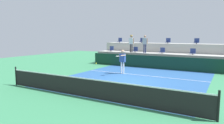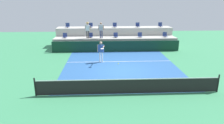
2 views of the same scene
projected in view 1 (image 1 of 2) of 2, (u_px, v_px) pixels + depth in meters
ground_plane at (128, 82)px, 12.88m from camera, size 40.00×40.00×0.00m
court_inner_paint at (134, 79)px, 13.74m from camera, size 9.00×10.00×0.01m
court_service_line at (142, 75)px, 14.94m from camera, size 9.00×0.06×0.00m
tennis_net at (90, 88)px, 9.37m from camera, size 10.48×0.08×1.07m
sponsor_backboard at (158, 62)px, 17.97m from camera, size 13.00×0.16×1.10m
seating_tier_lower at (162, 60)px, 19.08m from camera, size 13.00×1.80×1.25m
seating_tier_upper at (167, 54)px, 20.58m from camera, size 13.00×1.80×2.10m
stadium_chair_lower_far_left at (111, 49)px, 21.56m from camera, size 0.44×0.40×0.52m
stadium_chair_lower_left at (135, 50)px, 20.22m from camera, size 0.44×0.40×0.52m
stadium_chair_lower_center at (162, 51)px, 18.91m from camera, size 0.44×0.40×0.52m
stadium_chair_lower_right at (193, 52)px, 17.62m from camera, size 0.44×0.40×0.52m
stadium_chair_upper_far_left at (120, 41)px, 22.98m from camera, size 0.44×0.40×0.52m
stadium_chair_upper_left at (142, 41)px, 21.69m from camera, size 0.44×0.40×0.52m
stadium_chair_upper_center at (168, 41)px, 20.34m from camera, size 0.44×0.40×0.52m
stadium_chair_upper_right at (197, 42)px, 19.05m from camera, size 0.44×0.40×0.52m
tennis_player at (122, 59)px, 15.47m from camera, size 0.61×1.30×1.80m
spectator_with_hat at (131, 42)px, 19.92m from camera, size 0.57×0.45×1.68m
spectator_in_grey at (145, 42)px, 19.25m from camera, size 0.58×0.28×1.63m
tennis_ball at (96, 64)px, 10.58m from camera, size 0.07×0.07×0.07m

